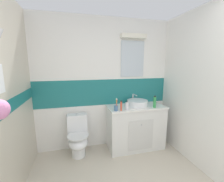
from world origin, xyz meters
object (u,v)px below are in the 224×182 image
toothpaste_tube_upright (121,106)px  shampoo_bottle_tall (155,102)px  soap_dispenser (127,106)px  sink_basin (137,103)px  toothbrush_cup (116,107)px  toilet (78,137)px

toothpaste_tube_upright → shampoo_bottle_tall: shampoo_bottle_tall is taller
soap_dispenser → shampoo_bottle_tall: shampoo_bottle_tall is taller
sink_basin → shampoo_bottle_tall: bearing=-36.5°
toothpaste_tube_upright → shampoo_bottle_tall: 0.66m
toothpaste_tube_upright → sink_basin: bearing=28.8°
toothbrush_cup → shampoo_bottle_tall: (0.75, 0.01, 0.05)m
toilet → toothpaste_tube_upright: size_ratio=4.17×
toothbrush_cup → toothpaste_tube_upright: toothbrush_cup is taller
toothbrush_cup → shampoo_bottle_tall: 0.75m
toilet → shampoo_bottle_tall: (1.40, -0.17, 0.61)m
toothbrush_cup → toothpaste_tube_upright: 0.09m
sink_basin → shampoo_bottle_tall: 0.33m
toothbrush_cup → toothpaste_tube_upright: bearing=-13.6°
toilet → soap_dispenser: bearing=-10.7°
sink_basin → toothpaste_tube_upright: sink_basin is taller
toilet → soap_dispenser: size_ratio=4.42×
sink_basin → toilet: size_ratio=0.59×
soap_dispenser → toothbrush_cup: bearing=-175.5°
soap_dispenser → toilet: bearing=169.3°
toothpaste_tube_upright → shampoo_bottle_tall: bearing=2.3°
soap_dispenser → shampoo_bottle_tall: 0.54m
soap_dispenser → shampoo_bottle_tall: size_ratio=0.77×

